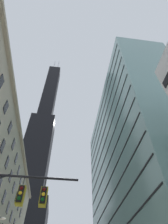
{
  "coord_description": "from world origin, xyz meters",
  "views": [
    {
      "loc": [
        -0.69,
        -8.76,
        1.47
      ],
      "look_at": [
        2.55,
        16.37,
        29.35
      ],
      "focal_mm": 30.06,
      "sensor_mm": 36.0,
      "label": 1
    }
  ],
  "objects": [
    {
      "name": "dark_skyscraper",
      "position": [
        -18.77,
        98.73,
        60.97
      ],
      "size": [
        25.09,
        25.09,
        203.96
      ],
      "color": "black",
      "rests_on": "ground"
    },
    {
      "name": "glass_office_midrise",
      "position": [
        18.08,
        34.29,
        27.95
      ],
      "size": [
        14.27,
        48.59,
        55.89
      ],
      "color": "gray",
      "rests_on": "ground"
    }
  ]
}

